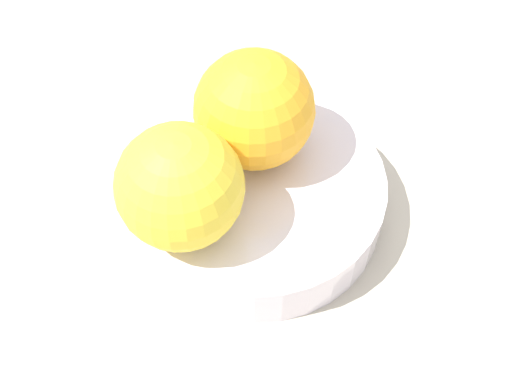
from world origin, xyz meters
The scene contains 4 objects.
ground_plane centered at (0.00, 0.00, -1.00)cm, with size 110.00×110.00×2.00cm, color #BCB29E.
fruit_bowl centered at (0.00, 0.00, 1.87)cm, with size 19.27×19.27×3.94cm.
orange_in_bowl_0 centered at (1.86, 5.99, 8.20)cm, with size 8.52×8.52×8.52cm, color yellow.
orange_in_bowl_1 centered at (1.71, -2.26, 8.29)cm, with size 8.70×8.70×8.70cm, color #F9A823.
Camera 1 is at (-16.48, 23.94, 41.72)cm, focal length 45.61 mm.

